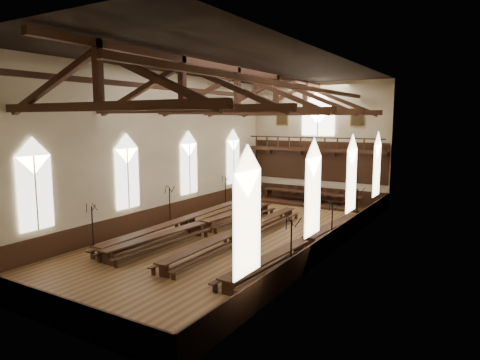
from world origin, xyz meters
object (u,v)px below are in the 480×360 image
Objects in this scene: candelabrum_left_mid at (170,212)px; candelabrum_right_far at (357,215)px; high_table at (310,194)px; candelabrum_left_far at (226,197)px; candelabrum_left_near at (93,234)px; candelabrum_right_near at (291,258)px; candelabrum_right_mid at (332,233)px; refectory_row_a at (188,220)px; refectory_row_c at (240,232)px; dais at (310,203)px; refectory_row_b at (203,225)px; refectory_row_d at (305,242)px.

candelabrum_left_mid is 12.32m from candelabrum_right_far.
high_table is 7.01m from candelabrum_left_far.
candelabrum_right_near is at bearing 7.69° from candelabrum_left_near.
candelabrum_left_near is 0.95× the size of candelabrum_left_mid.
candelabrum_right_mid reaches higher than candelabrum_left_near.
candelabrum_left_near reaches higher than refectory_row_a.
candelabrum_right_near is at bearing -37.33° from refectory_row_c.
candelabrum_left_near reaches higher than dais.
candelabrum_right_far is at bearing 33.81° from refectory_row_a.
refectory_row_c is 12.29m from high_table.
candelabrum_right_far is at bearing 25.70° from candelabrum_left_mid.
dais is (2.08, 12.15, -0.46)m from refectory_row_b.
candelabrum_right_far is (9.05, 6.06, 0.23)m from refectory_row_a.
dais is at bearing 73.04° from refectory_row_a.
refectory_row_b is 7.72m from candelabrum_right_mid.
candelabrum_left_mid reaches higher than refectory_row_c.
refectory_row_c is 1.22× the size of dais.
candelabrum_right_mid reaches higher than refectory_row_c.
candelabrum_left_mid is at bearing 168.79° from refectory_row_c.
candelabrum_left_far reaches higher than refectory_row_d.
dais is 4.64× the size of candelabrum_left_far.
candelabrum_right_near is at bearing -24.89° from refectory_row_a.
candelabrum_left_far is at bearing 90.00° from candelabrum_left_near.
candelabrum_right_near is at bearing -77.25° from refectory_row_d.
refectory_row_a is at bearing 155.11° from candelabrum_right_near.
high_table is (-0.00, 0.00, 0.78)m from dais.
candelabrum_left_mid is at bearing 172.78° from refectory_row_d.
candelabrum_left_mid reaches higher than refectory_row_d.
refectory_row_a is 1.04× the size of refectory_row_d.
candelabrum_right_far is (11.10, 5.34, 0.04)m from candelabrum_left_mid.
refectory_row_d is 1.97m from candelabrum_right_mid.
high_table reaches higher than refectory_row_b.
dais is 11.90m from candelabrum_right_mid.
candelabrum_left_mid is (-5.63, -11.02, 0.67)m from dais.
refectory_row_d reaches higher than dais.
refectory_row_b is 1.05× the size of refectory_row_c.
candelabrum_left_far is 11.20m from candelabrum_right_far.
refectory_row_d is at bearing -4.05° from refectory_row_a.
refectory_row_d is at bearing -1.46° from refectory_row_b.
refectory_row_c is 8.14m from candelabrum_left_near.
refectory_row_b is 5.77× the size of candelabrum_left_mid.
refectory_row_c is at bearing -52.18° from candelabrum_left_far.
refectory_row_a is 12.29m from dais.
dais is 7.04m from candelabrum_left_far.
high_table is 12.38m from candelabrum_left_mid.
candelabrum_left_far is at bearing 113.98° from refectory_row_b.
dais is 4.53× the size of candelabrum_right_mid.
candelabrum_right_far reaches higher than dais.
candelabrum_right_mid is (11.10, 6.89, 0.03)m from candelabrum_left_near.
candelabrum_left_far is 0.98× the size of candelabrum_right_mid.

